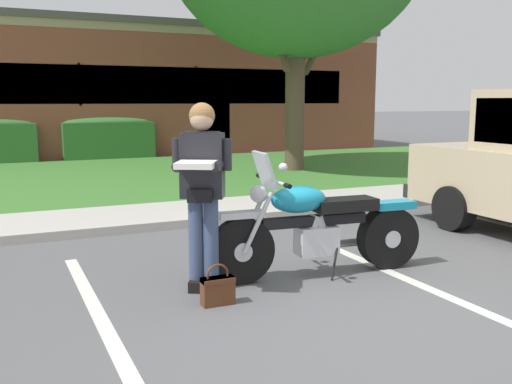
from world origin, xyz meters
The scene contains 11 objects.
ground_plane centered at (0.00, 0.00, 0.00)m, with size 140.00×140.00×0.00m, color #565659.
curb_strip centered at (0.00, 3.46, 0.06)m, with size 60.00×0.20×0.12m, color #B7B2A8.
concrete_walk centered at (0.00, 4.31, 0.04)m, with size 60.00×1.50×0.08m, color #B7B2A8.
grass_lawn centered at (0.00, 8.93, 0.03)m, with size 60.00×7.74×0.06m, color #3D752D.
stall_stripe_0 centered at (-2.19, 0.20, 0.00)m, with size 0.12×4.40×0.01m, color silver.
stall_stripe_1 centered at (0.69, 0.20, 0.00)m, with size 0.12×4.40×0.01m, color silver.
motorcycle centered at (0.05, 0.82, 0.49)m, with size 2.24×0.82×1.26m.
rider_person centered at (-1.21, 0.87, 1.01)m, with size 0.59×0.67×1.70m.
handbag centered at (-1.23, 0.45, 0.14)m, with size 0.28×0.13×0.36m.
hedge_center_left centered at (0.08, 13.08, 0.65)m, with size 2.59×0.90×1.24m.
brick_building centered at (-0.66, 18.07, 2.08)m, with size 20.57×10.15×4.16m.
Camera 1 is at (-2.84, -3.89, 1.72)m, focal length 39.78 mm.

